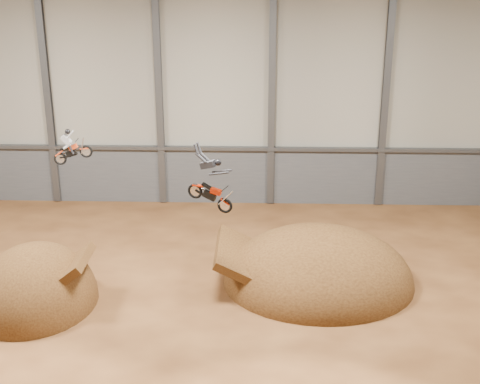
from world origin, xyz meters
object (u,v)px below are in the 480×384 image
landing_ramp (318,282)px  fmx_rider_b (207,178)px  fmx_rider_a (74,144)px  takeoff_ramp (37,303)px

landing_ramp → fmx_rider_b: fmx_rider_b is taller
landing_ramp → fmx_rider_b: bearing=-156.6°
landing_ramp → fmx_rider_a: (-11.37, 0.73, 6.57)m
takeoff_ramp → fmx_rider_a: bearing=65.5°
landing_ramp → fmx_rider_b: (-5.02, -2.17, 5.95)m
landing_ramp → fmx_rider_b: 8.09m
takeoff_ramp → fmx_rider_b: size_ratio=2.26×
landing_ramp → fmx_rider_a: 13.15m
takeoff_ramp → landing_ramp: 13.01m
fmx_rider_a → fmx_rider_b: fmx_rider_a is taller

